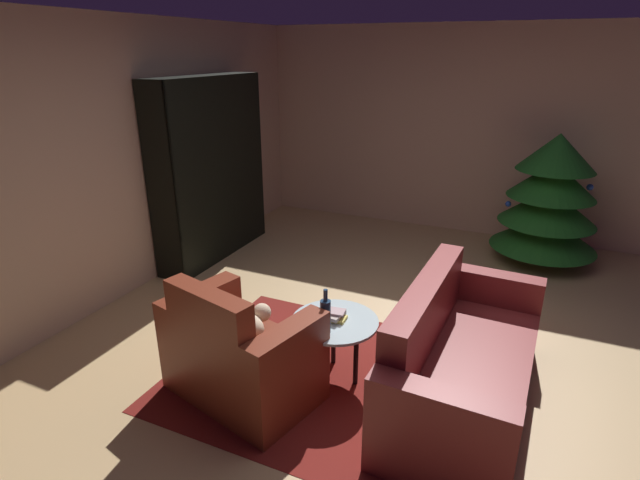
{
  "coord_description": "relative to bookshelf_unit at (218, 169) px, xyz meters",
  "views": [
    {
      "loc": [
        0.89,
        -3.15,
        2.27
      ],
      "look_at": [
        -0.5,
        -0.05,
        0.95
      ],
      "focal_mm": 27.71,
      "sensor_mm": 36.0,
      "label": 1
    }
  ],
  "objects": [
    {
      "name": "decorated_tree",
      "position": [
        3.49,
        1.2,
        -0.26
      ],
      "size": [
        1.14,
        1.14,
        1.45
      ],
      "color": "brown",
      "rests_on": "ground"
    },
    {
      "name": "coffee_table",
      "position": [
        2.17,
        -1.73,
        -0.57
      ],
      "size": [
        0.62,
        0.62,
        0.48
      ],
      "color": "black",
      "rests_on": "ground"
    },
    {
      "name": "armchair_red",
      "position": [
        1.65,
        -2.19,
        -0.67
      ],
      "size": [
        1.14,
        0.88,
        0.9
      ],
      "color": "maroon",
      "rests_on": "ground"
    },
    {
      "name": "bottle_on_table",
      "position": [
        2.17,
        -1.9,
        -0.38
      ],
      "size": [
        0.07,
        0.07,
        0.32
      ],
      "color": "navy",
      "rests_on": "coffee_table"
    },
    {
      "name": "ground_plane",
      "position": [
        2.43,
        -1.41,
        -0.99
      ],
      "size": [
        7.91,
        7.91,
        0.0
      ],
      "primitive_type": "plane",
      "color": "tan"
    },
    {
      "name": "wall_left",
      "position": [
        -0.25,
        -1.41,
        0.3
      ],
      "size": [
        0.06,
        6.71,
        2.57
      ],
      "primitive_type": "cube",
      "color": "tan",
      "rests_on": "ground"
    },
    {
      "name": "area_rug",
      "position": [
        2.23,
        -1.77,
        -0.99
      ],
      "size": [
        2.42,
        1.82,
        0.01
      ],
      "primitive_type": "cube",
      "color": "maroon",
      "rests_on": "ground"
    },
    {
      "name": "couch_red",
      "position": [
        3.03,
        -1.62,
        -0.7
      ],
      "size": [
        0.86,
        1.8,
        0.85
      ],
      "color": "maroon",
      "rests_on": "ground"
    },
    {
      "name": "bookshelf_unit",
      "position": [
        0.0,
        0.0,
        0.0
      ],
      "size": [
        0.36,
        1.64,
        2.01
      ],
      "color": "black",
      "rests_on": "ground"
    },
    {
      "name": "wall_back",
      "position": [
        2.43,
        1.91,
        0.3
      ],
      "size": [
        5.42,
        0.06,
        2.57
      ],
      "primitive_type": "cube",
      "color": "tan",
      "rests_on": "ground"
    },
    {
      "name": "book_stack_on_table",
      "position": [
        2.13,
        -1.72,
        -0.48
      ],
      "size": [
        0.22,
        0.17,
        0.06
      ],
      "color": "#D1C252",
      "rests_on": "coffee_table"
    }
  ]
}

